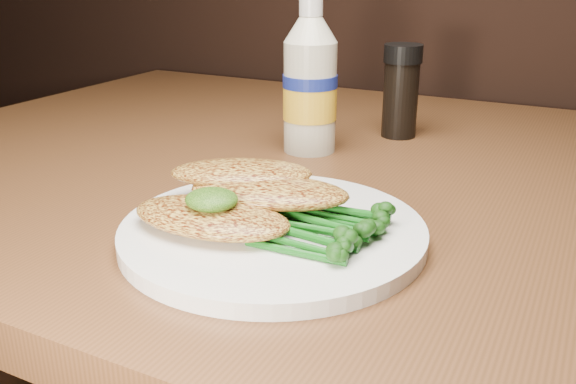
% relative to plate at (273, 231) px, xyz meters
% --- Properties ---
extents(plate, '(0.25, 0.25, 0.01)m').
position_rel_plate_xyz_m(plate, '(0.00, 0.00, 0.00)').
color(plate, white).
rests_on(plate, dining_table).
extents(chicken_front, '(0.14, 0.08, 0.02)m').
position_rel_plate_xyz_m(chicken_front, '(-0.04, -0.03, 0.02)').
color(chicken_front, gold).
rests_on(chicken_front, plate).
extents(chicken_mid, '(0.15, 0.10, 0.02)m').
position_rel_plate_xyz_m(chicken_mid, '(-0.01, 0.02, 0.03)').
color(chicken_mid, gold).
rests_on(chicken_mid, plate).
extents(chicken_back, '(0.14, 0.11, 0.02)m').
position_rel_plate_xyz_m(chicken_back, '(-0.05, 0.03, 0.03)').
color(chicken_back, gold).
rests_on(chicken_back, plate).
extents(pesto_front, '(0.05, 0.04, 0.02)m').
position_rel_plate_xyz_m(pesto_front, '(-0.04, -0.03, 0.03)').
color(pesto_front, black).
rests_on(pesto_front, chicken_front).
extents(broccolini_bundle, '(0.14, 0.13, 0.02)m').
position_rel_plate_xyz_m(broccolini_bundle, '(0.04, 0.00, 0.02)').
color(broccolini_bundle, '#135814').
rests_on(broccolini_bundle, plate).
extents(mayo_bottle, '(0.08, 0.08, 0.18)m').
position_rel_plate_xyz_m(mayo_bottle, '(-0.08, 0.24, 0.08)').
color(mayo_bottle, beige).
rests_on(mayo_bottle, dining_table).
extents(pepper_grinder, '(0.06, 0.06, 0.12)m').
position_rel_plate_xyz_m(pepper_grinder, '(-0.00, 0.35, 0.05)').
color(pepper_grinder, black).
rests_on(pepper_grinder, dining_table).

